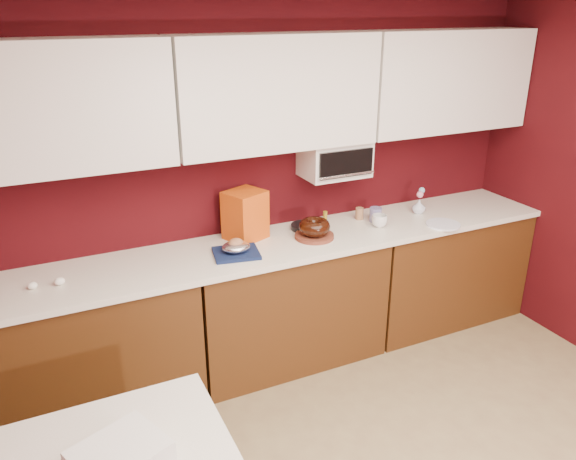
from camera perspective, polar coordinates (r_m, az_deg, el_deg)
The scene contains 29 objects.
wall_back at distance 3.87m, azimuth -2.21°, elevation 5.28°, with size 4.00×0.02×2.50m, color #3C080C.
base_cabinet_left at distance 3.66m, azimuth -19.91°, elevation -11.40°, with size 1.31×0.58×0.86m, color #49270E.
base_cabinet_center at distance 3.93m, azimuth -0.23°, elevation -7.43°, with size 1.31×0.58×0.86m, color #49270E.
base_cabinet_right at distance 4.60m, azimuth 15.02°, elevation -3.68°, with size 1.31×0.58×0.86m, color #49270E.
countertop at distance 3.73m, azimuth -0.24°, elevation -1.40°, with size 4.00×0.62×0.04m, color white.
upper_cabinet_left at distance 3.29m, azimuth -23.42°, elevation 11.28°, with size 1.31×0.33×0.70m, color white.
upper_cabinet_center at distance 3.60m, azimuth -1.28°, elevation 13.79°, with size 1.31×0.33×0.70m, color white.
upper_cabinet_right at distance 4.31m, azimuth 15.65°, elevation 14.38°, with size 1.31×0.33×0.70m, color white.
toaster_oven at distance 3.91m, azimuth 4.73°, elevation 7.28°, with size 0.45×0.30×0.25m, color white.
toaster_oven_door at distance 3.78m, azimuth 5.95°, elevation 6.72°, with size 0.40×0.02×0.18m, color black.
toaster_oven_handle at distance 3.78m, azimuth 6.02°, elevation 5.57°, with size 0.02×0.02×0.42m, color silver.
cake_base at distance 3.77m, azimuth 2.69°, elevation -0.62°, with size 0.26×0.26×0.02m, color brown.
bundt_cake at distance 3.75m, azimuth 2.71°, elevation 0.33°, with size 0.21×0.21×0.09m, color black.
navy_towel at distance 3.53m, azimuth -5.28°, elevation -2.36°, with size 0.28×0.24×0.02m, color #121E44.
foil_ham_nest at distance 3.51m, azimuth -5.31°, elevation -1.70°, with size 0.18×0.15×0.07m, color white.
roasted_ham at distance 3.51m, azimuth -5.32°, elevation -1.33°, with size 0.10×0.08×0.06m, color #AE734F.
pandoro_box at distance 3.73m, azimuth -4.37°, elevation 1.53°, with size 0.24×0.22×0.33m, color #B42A0C.
dark_pan at distance 3.92m, azimuth 1.74°, elevation 0.34°, with size 0.20×0.20×0.03m, color black.
coffee_mug at distance 4.00m, azimuth 9.28°, elevation 1.04°, with size 0.10×0.10×0.11m, color white.
blue_jar at distance 4.09m, azimuth 8.89°, elevation 1.55°, with size 0.09×0.09×0.10m, color navy.
flower_vase at distance 4.32m, azimuth 13.16°, elevation 2.42°, with size 0.08×0.08×0.12m, color silver.
flower_pink at distance 4.29m, azimuth 13.26°, elevation 3.54°, with size 0.05×0.05×0.05m, color pink.
flower_blue at distance 4.31m, azimuth 13.44°, elevation 3.94°, with size 0.05×0.05×0.05m, color #83B5D2.
china_plate at distance 4.14m, azimuth 15.48°, elevation 0.56°, with size 0.24×0.24×0.01m, color white.
amber_bottle at distance 4.02m, azimuth 3.79°, elevation 1.31°, with size 0.03×0.03×0.09m, color olive.
paper_cup at distance 4.12m, azimuth 7.27°, elevation 1.67°, with size 0.06×0.06×0.09m, color #926542.
egg_left at distance 3.41m, azimuth -24.52°, elevation -5.17°, with size 0.05×0.04×0.04m, color white.
egg_right at distance 3.39m, azimuth -22.19°, elevation -4.85°, with size 0.06×0.05×0.05m, color white.
newspaper_stack at distance 2.31m, azimuth -16.67°, elevation -21.41°, with size 0.32×0.26×0.11m, color white.
Camera 1 is at (-1.46, -1.16, 2.36)m, focal length 35.00 mm.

